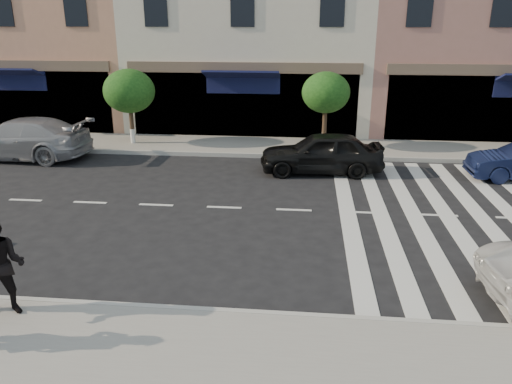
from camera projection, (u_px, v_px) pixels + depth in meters
name	position (u px, v px, depth m)	size (l,w,h in m)	color
ground	(194.00, 275.00, 10.55)	(120.00, 120.00, 0.00)	black
sidewalk_far	(251.00, 146.00, 20.86)	(60.00, 3.00, 0.15)	gray
building_centre	(254.00, 11.00, 24.76)	(11.00, 9.00, 11.00)	beige
street_tree_wb	(129.00, 91.00, 20.41)	(2.10, 2.10, 3.06)	#473323
street_tree_c	(326.00, 93.00, 19.63)	(1.90, 1.90, 3.04)	#473323
car_far_left	(20.00, 139.00, 19.10)	(2.17, 5.35, 1.55)	gray
car_far_mid	(321.00, 153.00, 17.33)	(1.70, 4.23, 1.44)	black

